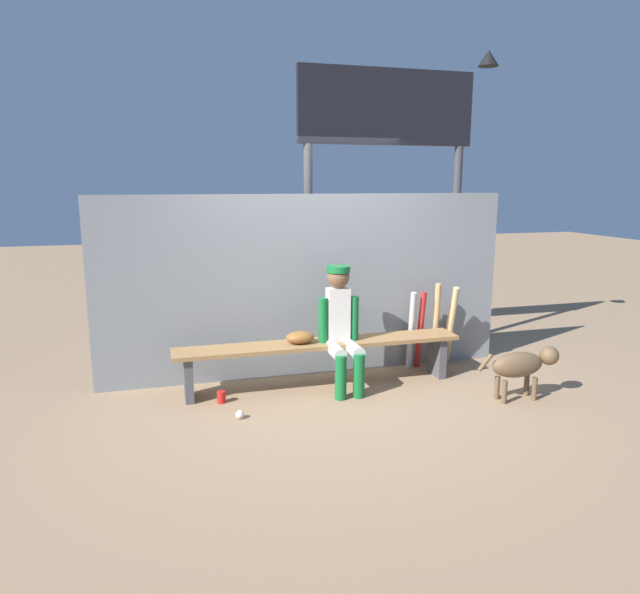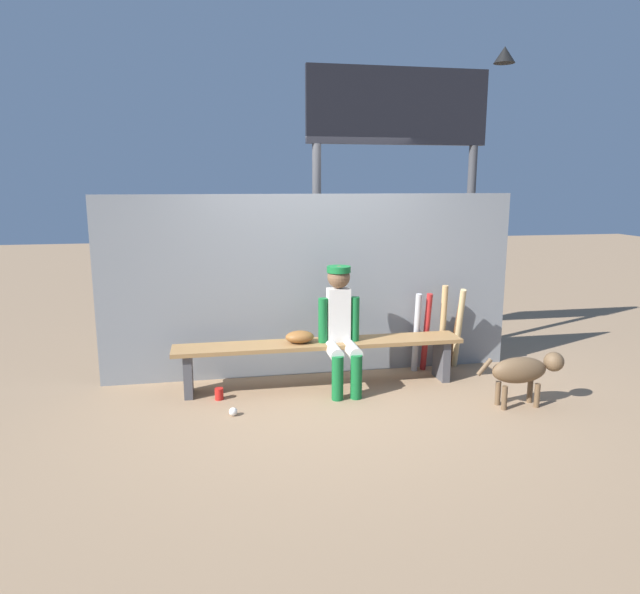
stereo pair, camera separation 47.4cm
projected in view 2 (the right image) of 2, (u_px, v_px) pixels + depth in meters
name	position (u px, v px, depth m)	size (l,w,h in m)	color
ground_plane	(320.00, 386.00, 5.74)	(30.00, 30.00, 0.00)	#937556
chainlink_fence	(312.00, 286.00, 5.96)	(4.32, 0.03, 1.89)	gray
dugout_bench	(320.00, 351.00, 5.66)	(2.86, 0.36, 0.46)	olive
player_seated	(341.00, 324.00, 5.54)	(0.41, 0.55, 1.21)	silver
baseball_glove	(300.00, 337.00, 5.60)	(0.28, 0.20, 0.12)	brown
bat_aluminum_silver	(416.00, 333.00, 6.09)	(0.06, 0.06, 0.86)	#B7B7BC
bat_aluminum_red	(426.00, 332.00, 6.13)	(0.06, 0.06, 0.86)	#B22323
bat_wood_tan	(443.00, 328.00, 6.17)	(0.06, 0.06, 0.94)	tan
bat_wood_natural	(459.00, 329.00, 6.18)	(0.06, 0.06, 0.92)	tan
bat_wood_dark	(456.00, 332.00, 6.24)	(0.06, 0.06, 0.82)	brown
baseball	(233.00, 412.00, 5.01)	(0.07, 0.07, 0.07)	white
cup_on_ground	(219.00, 394.00, 5.38)	(0.08, 0.08, 0.11)	red
cup_on_bench	(335.00, 334.00, 5.73)	(0.08, 0.08, 0.11)	silver
scoreboard	(403.00, 140.00, 6.51)	(2.37, 0.27, 3.50)	#3F3F42
dog	(525.00, 370.00, 5.18)	(0.84, 0.20, 0.49)	brown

